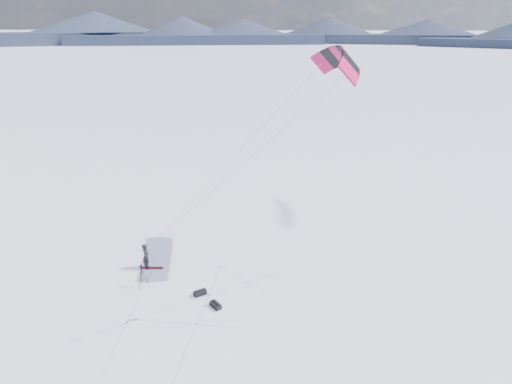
# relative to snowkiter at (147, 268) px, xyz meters

# --- Properties ---
(ground) EXTENTS (1800.00, 1800.00, 0.00)m
(ground) POSITION_rel_snowkiter_xyz_m (0.40, -2.98, 0.00)
(ground) COLOR white
(horizon_hills) EXTENTS (704.00, 704.42, 9.45)m
(horizon_hills) POSITION_rel_snowkiter_xyz_m (0.40, -2.98, 4.01)
(horizon_hills) COLOR #1E223C
(horizon_hills) RESTS_ON ground
(snow_tracks) EXTENTS (13.93, 10.25, 0.01)m
(snow_tracks) POSITION_rel_snowkiter_xyz_m (-1.04, -3.30, 0.00)
(snow_tracks) COLOR #ACBED6
(snow_tracks) RESTS_ON ground
(snowkiter) EXTENTS (0.63, 0.77, 1.81)m
(snowkiter) POSITION_rel_snowkiter_xyz_m (0.00, 0.00, 0.00)
(snowkiter) COLOR black
(snowkiter) RESTS_ON ground
(snowboard) EXTENTS (1.54, 0.40, 0.04)m
(snowboard) POSITION_rel_snowkiter_xyz_m (0.30, 0.03, 0.02)
(snowboard) COLOR maroon
(snowboard) RESTS_ON ground
(tripod) EXTENTS (0.68, 0.71, 1.58)m
(tripod) POSITION_rel_snowkiter_xyz_m (0.52, -2.16, 1.01)
(tripod) COLOR black
(tripod) RESTS_ON ground
(gear_bag_a) EXTENTS (0.82, 0.74, 0.34)m
(gear_bag_a) POSITION_rel_snowkiter_xyz_m (4.19, -2.55, 0.15)
(gear_bag_a) COLOR black
(gear_bag_a) RESTS_ON ground
(gear_bag_b) EXTENTS (0.80, 0.80, 0.35)m
(gear_bag_b) POSITION_rel_snowkiter_xyz_m (5.35, -3.63, 0.15)
(gear_bag_b) COLOR black
(gear_bag_b) RESTS_ON ground
(power_kite) EXTENTS (13.24, 6.14, 12.64)m
(power_kite) POSITION_rel_snowkiter_xyz_m (11.88, 2.83, 13.07)
(power_kite) COLOR #B50F46
(power_kite) RESTS_ON ground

